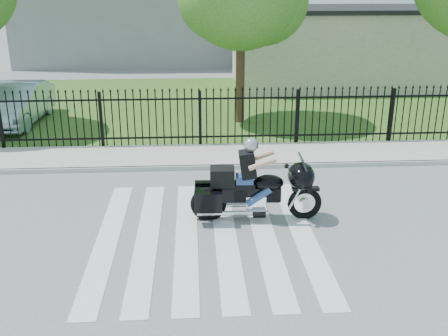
{
  "coord_description": "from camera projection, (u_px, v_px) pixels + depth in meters",
  "views": [
    {
      "loc": [
        -0.22,
        -9.62,
        4.99
      ],
      "look_at": [
        0.45,
        1.33,
        1.0
      ],
      "focal_mm": 42.0,
      "sensor_mm": 36.0,
      "label": 1
    }
  ],
  "objects": [
    {
      "name": "parked_car",
      "position": [
        17.0,
        104.0,
        18.76
      ],
      "size": [
        1.69,
        4.47,
        1.46
      ],
      "primitive_type": "imported",
      "rotation": [
        0.0,
        0.0,
        -0.03
      ],
      "color": "#99B1C0",
      "rests_on": "grass_strip"
    },
    {
      "name": "building_low",
      "position": [
        339.0,
        49.0,
        25.56
      ],
      "size": [
        10.0,
        6.0,
        3.5
      ],
      "primitive_type": "cube",
      "color": "beige",
      "rests_on": "ground"
    },
    {
      "name": "crosswalk",
      "position": [
        206.0,
        236.0,
        10.74
      ],
      "size": [
        5.0,
        5.5,
        0.01
      ],
      "primitive_type": null,
      "color": "silver",
      "rests_on": "ground"
    },
    {
      "name": "sidewalk",
      "position": [
        201.0,
        156.0,
        15.41
      ],
      "size": [
        40.0,
        2.0,
        0.12
      ],
      "primitive_type": "cube",
      "color": "#ADAAA3",
      "rests_on": "ground"
    },
    {
      "name": "grass_strip",
      "position": [
        198.0,
        104.0,
        21.99
      ],
      "size": [
        40.0,
        12.0,
        0.02
      ],
      "primitive_type": "cube",
      "color": "#2A541D",
      "rests_on": "ground"
    },
    {
      "name": "motorcycle_rider",
      "position": [
        253.0,
        186.0,
        11.27
      ],
      "size": [
        2.87,
        0.91,
        1.9
      ],
      "rotation": [
        0.0,
        0.0,
        -0.04
      ],
      "color": "black",
      "rests_on": "ground"
    },
    {
      "name": "curb",
      "position": [
        202.0,
        167.0,
        14.47
      ],
      "size": [
        40.0,
        0.12,
        0.12
      ],
      "primitive_type": "cube",
      "color": "#ADAAA3",
      "rests_on": "ground"
    },
    {
      "name": "iron_fence",
      "position": [
        200.0,
        119.0,
        16.06
      ],
      "size": [
        26.0,
        0.04,
        1.8
      ],
      "color": "black",
      "rests_on": "ground"
    },
    {
      "name": "building_low_roof",
      "position": [
        342.0,
        9.0,
        24.92
      ],
      "size": [
        10.2,
        6.2,
        0.2
      ],
      "primitive_type": "cube",
      "color": "black",
      "rests_on": "building_low"
    },
    {
      "name": "ground",
      "position": [
        206.0,
        236.0,
        10.74
      ],
      "size": [
        120.0,
        120.0,
        0.0
      ],
      "primitive_type": "plane",
      "color": "slate",
      "rests_on": "ground"
    }
  ]
}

